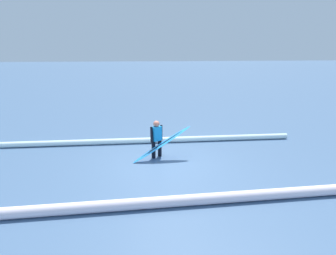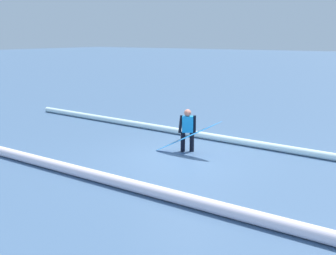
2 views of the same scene
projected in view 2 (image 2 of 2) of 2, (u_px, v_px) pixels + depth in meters
ground_plane at (184, 157)px, 11.52m from camera, size 189.26×189.26×0.00m
surfer at (187, 128)px, 11.95m from camera, size 0.45×0.39×1.34m
surfboard at (188, 137)px, 11.69m from camera, size 2.14×0.75×1.15m
wave_crest_foreground at (174, 130)px, 14.34m from camera, size 14.78×0.62×0.23m
wave_crest_midground at (168, 195)px, 8.43m from camera, size 15.21×0.42×0.28m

